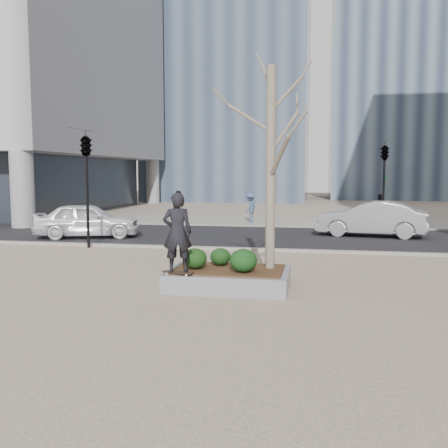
% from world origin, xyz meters
% --- Properties ---
extents(ground, '(120.00, 120.00, 0.00)m').
position_xyz_m(ground, '(0.00, 0.00, 0.00)').
color(ground, tan).
rests_on(ground, ground).
extents(street, '(60.00, 8.00, 0.02)m').
position_xyz_m(street, '(0.00, 10.00, 0.01)').
color(street, black).
rests_on(street, ground).
extents(far_sidewalk, '(60.00, 6.00, 0.02)m').
position_xyz_m(far_sidewalk, '(0.00, 17.00, 0.01)').
color(far_sidewalk, gray).
rests_on(far_sidewalk, ground).
extents(planter, '(3.00, 2.00, 0.45)m').
position_xyz_m(planter, '(1.00, 0.00, 0.23)').
color(planter, gray).
rests_on(planter, ground).
extents(planter_mulch, '(2.70, 1.70, 0.04)m').
position_xyz_m(planter_mulch, '(1.00, 0.00, 0.47)').
color(planter_mulch, '#382314').
rests_on(planter_mulch, planter).
extents(sycamore_tree, '(2.80, 2.80, 6.60)m').
position_xyz_m(sycamore_tree, '(2.00, 0.30, 3.79)').
color(sycamore_tree, gray).
rests_on(sycamore_tree, planter_mulch).
extents(shrub_left, '(0.61, 0.61, 0.52)m').
position_xyz_m(shrub_left, '(0.17, -0.20, 0.75)').
color(shrub_left, black).
rests_on(shrub_left, planter_mulch).
extents(shrub_middle, '(0.53, 0.53, 0.45)m').
position_xyz_m(shrub_middle, '(0.71, 0.38, 0.72)').
color(shrub_middle, black).
rests_on(shrub_middle, planter_mulch).
extents(shrub_right, '(0.67, 0.67, 0.57)m').
position_xyz_m(shrub_right, '(1.42, -0.39, 0.77)').
color(shrub_right, black).
rests_on(shrub_right, planter_mulch).
extents(skateboard, '(0.80, 0.34, 0.08)m').
position_xyz_m(skateboard, '(-0.10, -0.82, 0.49)').
color(skateboard, black).
rests_on(skateboard, planter).
extents(skateboarder, '(0.79, 0.61, 1.90)m').
position_xyz_m(skateboarder, '(-0.10, -0.82, 1.48)').
color(skateboarder, black).
rests_on(skateboarder, skateboard).
extents(police_car, '(4.84, 3.10, 1.53)m').
position_xyz_m(police_car, '(-6.83, 8.28, 0.79)').
color(police_car, white).
rests_on(police_car, street).
extents(car_silver, '(5.00, 2.40, 1.58)m').
position_xyz_m(car_silver, '(5.55, 11.01, 0.81)').
color(car_silver, '#A0A3A8').
rests_on(car_silver, street).
extents(pedestrian_a, '(0.91, 1.03, 1.78)m').
position_xyz_m(pedestrian_a, '(-4.95, 16.48, 0.91)').
color(pedestrian_a, black).
rests_on(pedestrian_a, far_sidewalk).
extents(pedestrian_b, '(0.90, 1.22, 1.68)m').
position_xyz_m(pedestrian_b, '(-0.63, 16.23, 0.87)').
color(pedestrian_b, '#3D536E').
rests_on(pedestrian_b, far_sidewalk).
extents(pedestrian_c, '(1.04, 0.48, 1.73)m').
position_xyz_m(pedestrian_c, '(6.41, 15.20, 0.89)').
color(pedestrian_c, black).
rests_on(pedestrian_c, far_sidewalk).
extents(traffic_light_near, '(0.60, 2.48, 4.50)m').
position_xyz_m(traffic_light_near, '(-5.50, 5.60, 2.25)').
color(traffic_light_near, black).
rests_on(traffic_light_near, ground).
extents(traffic_light_far, '(0.60, 2.48, 4.50)m').
position_xyz_m(traffic_light_far, '(6.50, 14.60, 2.25)').
color(traffic_light_far, black).
rests_on(traffic_light_far, ground).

